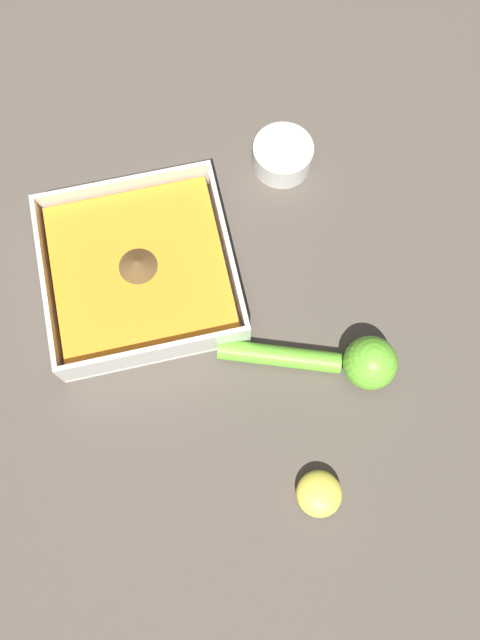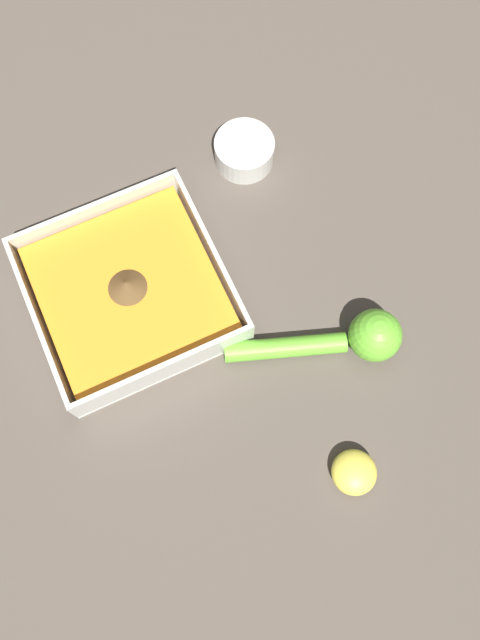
# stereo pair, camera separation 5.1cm
# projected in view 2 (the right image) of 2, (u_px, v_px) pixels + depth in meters

# --- Properties ---
(ground_plane) EXTENTS (4.00, 4.00, 0.00)m
(ground_plane) POSITION_uv_depth(u_px,v_px,m) (155.00, 275.00, 0.82)
(ground_plane) COLOR brown
(square_dish) EXTENTS (0.24, 0.24, 0.06)m
(square_dish) POSITION_uv_depth(u_px,v_px,m) (130.00, 293.00, 0.79)
(square_dish) COLOR silver
(square_dish) RESTS_ON ground_plane
(spice_bowl) EXTENTS (0.08, 0.08, 0.04)m
(spice_bowl) POSITION_uv_depth(u_px,v_px,m) (244.00, 152.00, 0.86)
(spice_bowl) COLOR silver
(spice_bowl) RESTS_ON ground_plane
(lemon_squeezer) EXTENTS (0.11, 0.21, 0.07)m
(lemon_squeezer) POSITION_uv_depth(u_px,v_px,m) (351.00, 338.00, 0.76)
(lemon_squeezer) COLOR #6BC633
(lemon_squeezer) RESTS_ON ground_plane
(lemon_half) EXTENTS (0.05, 0.05, 0.03)m
(lemon_half) POSITION_uv_depth(u_px,v_px,m) (354.00, 472.00, 0.73)
(lemon_half) COLOR #EFDB4C
(lemon_half) RESTS_ON ground_plane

